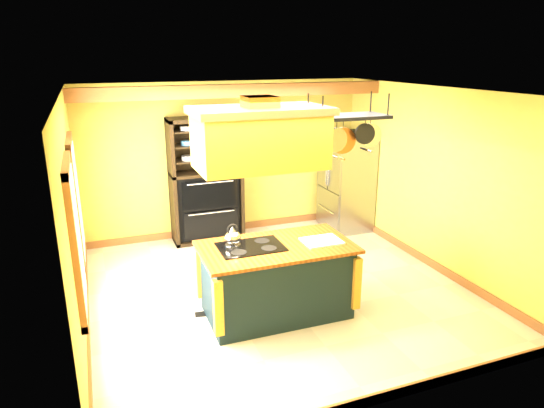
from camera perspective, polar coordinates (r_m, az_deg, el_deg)
floor at (r=6.86m, az=0.64°, el=-9.97°), size 5.00×5.00×0.00m
ceiling at (r=6.11m, az=0.73°, el=13.13°), size 5.00×5.00×0.00m
wall_back at (r=8.66m, az=-5.43°, el=5.28°), size 5.00×0.02×2.70m
wall_front at (r=4.28m, az=13.21°, el=-7.99°), size 5.00×0.02×2.70m
wall_left at (r=5.95m, az=-22.32°, el=-1.59°), size 0.02×5.00×2.70m
wall_right at (r=7.61m, az=18.50°, el=2.76°), size 0.02×5.00×2.70m
ceiling_beam at (r=7.72m, az=-4.05°, el=13.15°), size 5.00×0.15×0.20m
window_near at (r=5.18m, az=-22.07°, el=-3.73°), size 0.06×1.06×1.56m
window_far at (r=6.51m, az=-22.02°, el=0.47°), size 0.06×1.06×1.56m
kitchen_island at (r=6.08m, az=0.49°, el=-8.83°), size 1.87×1.05×1.11m
range_hood at (r=5.46m, az=-1.41°, el=7.96°), size 1.52×0.86×0.80m
pot_rack at (r=5.91m, az=8.81°, el=9.12°), size 1.03×0.48×0.73m
refrigerator at (r=9.03m, az=8.69°, el=2.35°), size 0.75×0.89×1.74m
hutch at (r=8.46m, az=-7.77°, el=1.34°), size 1.21×0.55×2.14m
floor_register at (r=6.32m, az=-7.75°, el=-12.65°), size 0.29×0.16×0.01m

